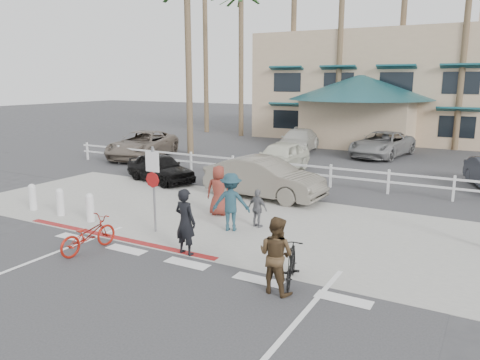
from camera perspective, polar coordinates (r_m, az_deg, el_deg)
The scene contains 32 objects.
ground at distance 11.49m, azimuth -8.25°, elevation -11.09°, with size 140.00×140.00×0.00m, color #333335.
bike_path at distance 10.14m, azimuth -15.33°, elevation -14.72°, with size 12.00×16.00×0.01m, color #333335.
sidewalk_plaza at distance 15.08m, azimuth 2.19°, elevation -5.24°, with size 22.00×7.00×0.01m, color gray.
cross_street at distance 18.60m, azimuth 7.80°, elevation -1.99°, with size 40.00×5.00×0.01m, color #333335.
parking_lot at distance 27.50m, azimuth 15.09°, elevation 2.30°, with size 50.00×16.00×0.01m, color #333335.
curb_red at distance 14.20m, azimuth -15.02°, elevation -6.77°, with size 7.00×0.25×0.02m, color maroon.
rail_fence at distance 20.17m, azimuth 11.25°, elevation 0.45°, with size 29.40×0.16×1.00m, color silver, non-canonical shape.
building at distance 39.61m, azimuth 23.24°, elevation 12.85°, with size 28.00×16.00×11.30m, color tan, non-canonical shape.
sign_post at distance 14.07m, azimuth -10.46°, elevation -0.63°, with size 0.50×0.10×2.90m, color gray, non-canonical shape.
bollard_0 at distance 15.84m, azimuth -17.80°, elevation -3.21°, with size 0.26×0.26×0.95m, color silver, non-canonical shape.
bollard_1 at distance 16.87m, azimuth -21.07°, elevation -2.53°, with size 0.26×0.26×0.95m, color silver, non-canonical shape.
bollard_2 at distance 17.95m, azimuth -23.95°, elevation -1.91°, with size 0.26×0.26×0.95m, color silver, non-canonical shape.
palm_0 at distance 41.16m, azimuth -4.24°, elevation 16.29°, with size 4.00×4.00×15.00m, color #153414, non-canonical shape.
palm_1 at distance 38.18m, azimuth 0.13°, elevation 15.14°, with size 4.00×4.00×13.00m, color #153414, non-canonical shape.
palm_2 at distance 37.43m, azimuth 6.54°, elevation 17.43°, with size 4.00×4.00×16.00m, color #153414, non-canonical shape.
palm_3 at distance 35.04m, azimuth 12.12°, elevation 15.97°, with size 4.00×4.00×14.00m, color #153414, non-canonical shape.
palm_4 at distance 35.07m, azimuth 19.18°, elevation 16.40°, with size 4.00×4.00×15.00m, color #153414, non-canonical shape.
palm_5 at distance 33.49m, azimuth 25.68°, elevation 14.40°, with size 4.00×4.00×13.00m, color #153414, non-canonical shape.
palm_10 at distance 28.62m, azimuth -6.32°, elevation 15.07°, with size 4.00×4.00×12.00m, color #153414, non-canonical shape.
bike_red at distance 13.17m, azimuth -18.03°, elevation -6.38°, with size 0.61×1.76×0.92m, color maroon.
rider_red at distance 12.28m, azimuth -6.68°, elevation -5.09°, with size 0.65×0.43×1.78m, color black.
bike_black at distance 10.73m, azimuth 6.28°, elevation -10.13°, with size 0.43×1.53×0.92m, color black.
rider_black at distance 10.13m, azimuth 4.40°, elevation -9.10°, with size 0.82×0.64×1.70m, color #43301C.
pedestrian_a at distance 14.13m, azimuth -1.10°, elevation -2.70°, with size 1.15×0.66×1.78m, color #1C3945.
pedestrian_child at distance 14.49m, azimuth 2.16°, elevation -3.50°, with size 0.71×0.30×1.21m, color slate.
pedestrian_b at distance 15.75m, azimuth -2.61°, elevation -1.29°, with size 0.84×0.54×1.71m, color maroon.
car_white_sedan at distance 18.12m, azimuth 2.97°, elevation 0.26°, with size 1.66×4.76×1.57m, color #6D685C.
car_red_compact at distance 21.24m, azimuth -9.68°, elevation 1.48°, with size 1.51×3.76×1.28m, color black.
lot_car_0 at distance 28.05m, azimuth -11.79°, elevation 4.25°, with size 2.58×5.59×1.55m, color #6B5E52.
lot_car_2 at distance 23.15m, azimuth 4.93°, elevation 2.78°, with size 1.79×4.44×1.51m, color silver.
lot_car_4 at distance 30.08m, azimuth 7.10°, elevation 4.79°, with size 1.97×4.85×1.41m, color beige.
lot_car_5 at distance 29.12m, azimuth 16.94°, elevation 4.19°, with size 2.46×5.34×1.48m, color gray.
Camera 1 is at (6.50, -8.33, 4.51)m, focal length 35.00 mm.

